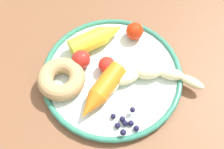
% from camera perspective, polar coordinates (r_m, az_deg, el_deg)
% --- Properties ---
extents(dining_table, '(1.03, 0.83, 0.75)m').
position_cam_1_polar(dining_table, '(0.75, 0.52, -3.70)').
color(dining_table, brown).
rests_on(dining_table, ground_plane).
extents(plate, '(0.29, 0.29, 0.02)m').
position_cam_1_polar(plate, '(0.65, -0.00, -0.13)').
color(plate, silver).
rests_on(plate, dining_table).
extents(banana, '(0.08, 0.22, 0.03)m').
position_cam_1_polar(banana, '(0.64, 6.93, -0.51)').
color(banana, '#F7E9AC').
rests_on(banana, plate).
extents(carrot_orange, '(0.12, 0.12, 0.04)m').
position_cam_1_polar(carrot_orange, '(0.61, -2.07, -3.17)').
color(carrot_orange, orange).
rests_on(carrot_orange, plate).
extents(carrot_yellow, '(0.07, 0.13, 0.04)m').
position_cam_1_polar(carrot_yellow, '(0.68, -2.78, 6.72)').
color(carrot_yellow, yellow).
rests_on(carrot_yellow, plate).
extents(donut, '(0.12, 0.12, 0.03)m').
position_cam_1_polar(donut, '(0.63, -9.26, -0.97)').
color(donut, tan).
rests_on(donut, plate).
extents(blueberry_pile, '(0.05, 0.05, 0.02)m').
position_cam_1_polar(blueberry_pile, '(0.59, 2.45, -8.84)').
color(blueberry_pile, '#191638').
rests_on(blueberry_pile, plate).
extents(tomato_near, '(0.04, 0.04, 0.04)m').
position_cam_1_polar(tomato_near, '(0.65, -5.68, 2.82)').
color(tomato_near, red).
rests_on(tomato_near, plate).
extents(tomato_mid, '(0.04, 0.04, 0.04)m').
position_cam_1_polar(tomato_mid, '(0.69, 4.19, 7.94)').
color(tomato_mid, red).
rests_on(tomato_mid, plate).
extents(tomato_far, '(0.04, 0.04, 0.04)m').
position_cam_1_polar(tomato_far, '(0.64, -0.95, 1.73)').
color(tomato_far, red).
rests_on(tomato_far, plate).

